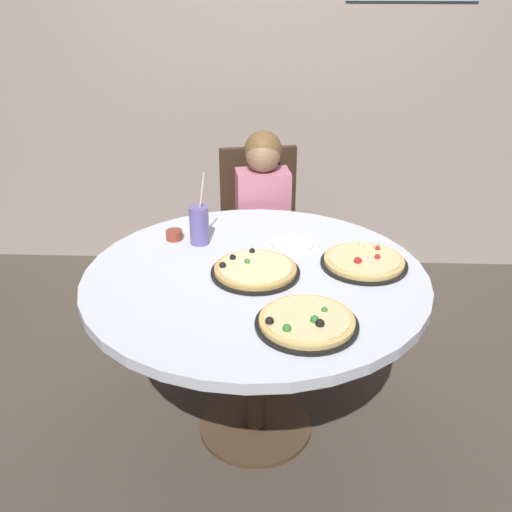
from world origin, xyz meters
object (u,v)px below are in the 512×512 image
(sauce_bowl, at_px, (174,235))
(plate_small, at_px, (293,243))
(diner_child, at_px, (265,252))
(pizza_cheese, at_px, (364,261))
(dining_table, at_px, (255,294))
(pizza_veggie, at_px, (255,270))
(chair_wooden, at_px, (260,230))
(soda_cup, at_px, (199,225))
(pizza_pepperoni, at_px, (307,322))

(sauce_bowl, bearing_deg, plate_small, -2.71)
(plate_small, bearing_deg, diner_child, 105.93)
(diner_child, xyz_separation_m, pizza_cheese, (0.40, -0.64, 0.28))
(dining_table, bearing_deg, sauce_bowl, 140.41)
(diner_child, bearing_deg, sauce_bowl, -130.47)
(pizza_veggie, bearing_deg, chair_wooden, 90.81)
(pizza_cheese, height_order, soda_cup, soda_cup)
(soda_cup, bearing_deg, dining_table, -47.20)
(chair_wooden, bearing_deg, plate_small, -75.99)
(diner_child, distance_m, plate_small, 0.55)
(soda_cup, relative_size, sauce_bowl, 4.39)
(dining_table, xyz_separation_m, plate_small, (0.14, 0.27, 0.09))
(soda_cup, distance_m, sauce_bowl, 0.13)
(diner_child, relative_size, soda_cup, 3.52)
(diner_child, xyz_separation_m, sauce_bowl, (-0.37, -0.43, 0.29))
(pizza_veggie, xyz_separation_m, plate_small, (0.15, 0.27, -0.01))
(sauce_bowl, xyz_separation_m, plate_small, (0.50, -0.02, -0.02))
(pizza_cheese, bearing_deg, plate_small, 146.34)
(chair_wooden, relative_size, pizza_veggie, 2.82)
(dining_table, distance_m, sauce_bowl, 0.47)
(plate_small, bearing_deg, soda_cup, -178.77)
(chair_wooden, xyz_separation_m, soda_cup, (-0.23, -0.64, 0.30))
(chair_wooden, distance_m, sauce_bowl, 0.74)
(chair_wooden, height_order, pizza_cheese, chair_wooden)
(chair_wooden, xyz_separation_m, pizza_veggie, (0.01, -0.90, 0.24))
(chair_wooden, xyz_separation_m, diner_child, (0.03, -0.18, -0.05))
(dining_table, bearing_deg, chair_wooden, 90.99)
(diner_child, xyz_separation_m, plate_small, (0.13, -0.46, 0.27))
(soda_cup, bearing_deg, diner_child, 61.13)
(dining_table, xyz_separation_m, pizza_veggie, (-0.00, 0.00, 0.11))
(chair_wooden, xyz_separation_m, pizza_cheese, (0.43, -0.82, 0.24))
(soda_cup, bearing_deg, pizza_cheese, -14.72)
(soda_cup, bearing_deg, sauce_bowl, 164.21)
(dining_table, distance_m, chair_wooden, 0.92)
(soda_cup, relative_size, plate_small, 1.71)
(chair_wooden, bearing_deg, diner_child, -80.97)
(pizza_cheese, bearing_deg, pizza_veggie, -168.39)
(soda_cup, bearing_deg, pizza_veggie, -47.15)
(pizza_pepperoni, height_order, sauce_bowl, pizza_pepperoni)
(diner_child, xyz_separation_m, pizza_pepperoni, (0.17, -1.07, 0.28))
(chair_wooden, bearing_deg, dining_table, -89.01)
(pizza_veggie, relative_size, sauce_bowl, 4.81)
(diner_child, relative_size, pizza_pepperoni, 3.22)
(dining_table, bearing_deg, soda_cup, 132.80)
(chair_wooden, bearing_deg, pizza_pepperoni, -81.12)
(pizza_veggie, distance_m, pizza_pepperoni, 0.40)
(chair_wooden, height_order, pizza_veggie, chair_wooden)
(diner_child, distance_m, pizza_veggie, 0.78)
(diner_child, bearing_deg, pizza_pepperoni, -81.15)
(pizza_cheese, relative_size, pizza_pepperoni, 1.00)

